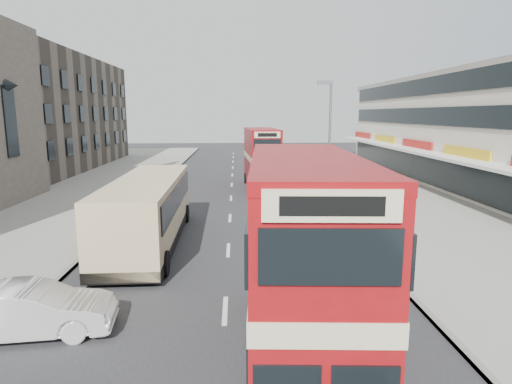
% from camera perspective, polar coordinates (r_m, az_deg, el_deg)
% --- Properties ---
extents(ground, '(160.00, 160.00, 0.00)m').
position_cam_1_polar(ground, '(12.09, -4.35, -19.47)').
color(ground, '#28282B').
rests_on(ground, ground).
extents(road_surface, '(12.00, 90.00, 0.01)m').
position_cam_1_polar(road_surface, '(31.08, -3.32, -0.83)').
color(road_surface, '#28282B').
rests_on(road_surface, ground).
extents(pavement_right, '(12.00, 90.00, 0.15)m').
position_cam_1_polar(pavement_right, '(33.17, 17.89, -0.48)').
color(pavement_right, gray).
rests_on(pavement_right, ground).
extents(pavement_left, '(12.00, 90.00, 0.15)m').
position_cam_1_polar(pavement_left, '(33.43, -24.36, -0.83)').
color(pavement_left, gray).
rests_on(pavement_left, ground).
extents(kerb_left, '(0.20, 90.00, 0.16)m').
position_cam_1_polar(kerb_left, '(31.73, -14.41, -0.78)').
color(kerb_left, gray).
rests_on(kerb_left, ground).
extents(kerb_right, '(0.20, 90.00, 0.16)m').
position_cam_1_polar(kerb_right, '(31.58, 7.81, -0.60)').
color(kerb_right, gray).
rests_on(kerb_right, ground).
extents(brick_terrace, '(14.00, 28.00, 12.00)m').
position_cam_1_polar(brick_terrace, '(53.40, -27.83, 9.14)').
color(brick_terrace, '#66594C').
rests_on(brick_terrace, ground).
extents(commercial_row, '(9.90, 46.20, 9.30)m').
position_cam_1_polar(commercial_row, '(37.95, 28.60, 7.10)').
color(commercial_row, beige).
rests_on(commercial_row, ground).
extents(street_lamp, '(1.00, 0.20, 8.12)m').
position_cam_1_polar(street_lamp, '(29.17, 9.57, 7.78)').
color(street_lamp, slate).
rests_on(street_lamp, ground).
extents(bus_main, '(2.91, 9.00, 4.88)m').
position_cam_1_polar(bus_main, '(10.43, 6.37, -8.94)').
color(bus_main, black).
rests_on(bus_main, ground).
extents(bus_second, '(2.74, 8.50, 4.66)m').
position_cam_1_polar(bus_second, '(35.19, 0.76, 4.52)').
color(bus_second, black).
rests_on(bus_second, ground).
extents(coach, '(2.97, 10.86, 2.87)m').
position_cam_1_polar(coach, '(20.47, -14.10, -2.16)').
color(coach, black).
rests_on(coach, ground).
extents(car_left_front, '(4.52, 1.99, 1.44)m').
position_cam_1_polar(car_left_front, '(13.63, -27.62, -13.71)').
color(car_left_front, silver).
rests_on(car_left_front, ground).
extents(car_right_a, '(5.34, 2.62, 1.49)m').
position_cam_1_polar(car_right_a, '(29.35, 6.54, -0.07)').
color(car_right_a, '#A91028').
rests_on(car_right_a, ground).
extents(car_right_b, '(4.93, 2.38, 1.35)m').
position_cam_1_polar(car_right_b, '(32.25, 5.41, 0.76)').
color(car_right_b, '#BB6712').
rests_on(car_right_b, ground).
extents(car_right_c, '(4.14, 1.96, 1.37)m').
position_cam_1_polar(car_right_c, '(45.02, 3.04, 3.52)').
color(car_right_c, '#537CA7').
rests_on(car_right_c, ground).
extents(pedestrian_near, '(0.80, 0.74, 1.79)m').
position_cam_1_polar(pedestrian_near, '(26.41, 13.60, -0.80)').
color(pedestrian_near, gray).
rests_on(pedestrian_near, pavement_right).
extents(pedestrian_far, '(1.01, 0.56, 1.63)m').
position_cam_1_polar(pedestrian_far, '(41.17, 8.08, 3.19)').
color(pedestrian_far, gray).
rests_on(pedestrian_far, pavement_right).
extents(cyclist, '(0.68, 1.62, 1.87)m').
position_cam_1_polar(cyclist, '(29.92, 6.19, -0.10)').
color(cyclist, gray).
rests_on(cyclist, ground).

